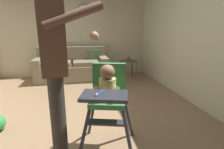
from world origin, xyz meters
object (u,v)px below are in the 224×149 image
object	(u,v)px
high_chair	(108,92)
wall_clock	(83,10)
sippy_cup	(128,59)
couch	(73,67)
side_table	(128,66)
adult_standing	(54,66)

from	to	relation	value
high_chair	wall_clock	size ratio (longest dim) A/B	3.04
wall_clock	sippy_cup	bearing A→B (deg)	-37.62
couch	wall_clock	xyz separation A→B (m)	(0.36, 0.48, 1.53)
side_table	wall_clock	xyz separation A→B (m)	(-1.10, 0.85, 1.48)
couch	sippy_cup	distance (m)	1.52
couch	high_chair	world-z (taller)	high_chair
high_chair	side_table	bearing A→B (deg)	175.01
couch	wall_clock	world-z (taller)	wall_clock
adult_standing	couch	bearing A→B (deg)	78.95
sippy_cup	side_table	bearing A→B (deg)	-180.00
side_table	sippy_cup	size ratio (longest dim) A/B	5.20
couch	side_table	bearing A→B (deg)	75.78
couch	high_chair	distance (m)	3.10
side_table	adult_standing	bearing A→B (deg)	-118.16
high_chair	sippy_cup	distance (m)	2.86
sippy_cup	wall_clock	xyz separation A→B (m)	(-1.10, 0.85, 1.29)
side_table	wall_clock	distance (m)	2.03
couch	sippy_cup	bearing A→B (deg)	75.80
couch	adult_standing	size ratio (longest dim) A/B	1.09
couch	sippy_cup	world-z (taller)	couch
couch	adult_standing	distance (m)	3.21
adult_standing	side_table	world-z (taller)	adult_standing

